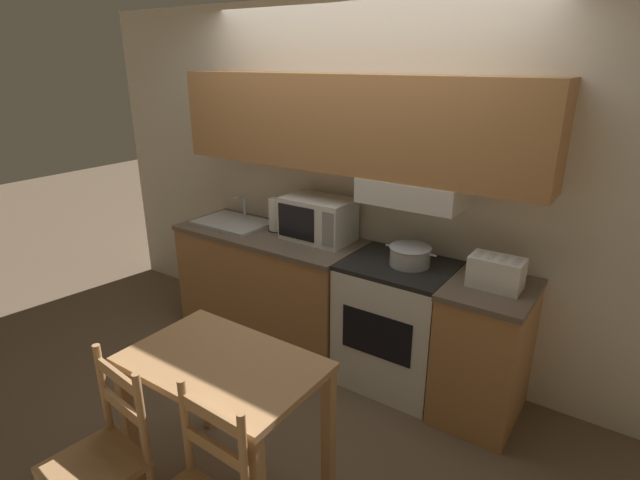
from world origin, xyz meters
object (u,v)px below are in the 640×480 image
Objects in this scene: microwave at (318,219)px; paper_towel_roll at (276,215)px; stove_range at (396,324)px; cooking_pot at (410,255)px; toaster at (496,272)px; chair_left_of_table at (102,460)px; sink_basin at (232,222)px; dining_table at (224,384)px.

paper_towel_roll is at bearing -176.76° from microwave.
cooking_pot is (0.06, 0.02, 0.51)m from stove_range.
paper_towel_roll reaches higher than toaster.
chair_left_of_table is at bearing -122.23° from toaster.
sink_basin reaches higher than chair_left_of_table.
microwave is 0.53× the size of dining_table.
sink_basin is 2.28× the size of paper_towel_roll.
toaster is 1.70m from paper_towel_roll.
chair_left_of_table reaches higher than stove_range.
paper_towel_roll is at bearing 177.62° from cooking_pot.
dining_table is (0.81, -1.41, -0.37)m from paper_towel_roll.
toaster reaches higher than dining_table.
chair_left_of_table is at bearing -106.56° from stove_range.
stove_range is at bearing 78.08° from dining_table.
stove_range is 1.75× the size of microwave.
stove_range is 0.93× the size of dining_table.
cooking_pot is 0.55m from toaster.
dining_table is (-0.90, -1.33, -0.34)m from toaster.
dining_table is at bearing -73.40° from microwave.
toaster is 0.54× the size of sink_basin.
chair_left_of_table is at bearing -74.51° from paper_towel_roll.
cooking_pot is 0.39× the size of chair_left_of_table.
stove_range is 1.94m from chair_left_of_table.
sink_basin is at bearing -168.54° from paper_towel_roll.
sink_basin reaches higher than dining_table.
dining_table is at bearing -47.95° from sink_basin.
paper_towel_roll reaches higher than dining_table.
chair_left_of_table is at bearing -85.46° from microwave.
dining_table is (0.43, -1.43, -0.40)m from microwave.
microwave is at bearing 172.71° from stove_range.
microwave is at bearing 175.71° from toaster.
paper_towel_roll is (0.39, 0.08, 0.11)m from sink_basin.
sink_basin is (-1.48, -0.01, 0.46)m from stove_range.
sink_basin reaches higher than toaster.
stove_range is 0.52m from cooking_pot.
toaster is at bearing 64.08° from chair_left_of_table.
dining_table is 1.06× the size of chair_left_of_table.
stove_range is 2.53× the size of cooking_pot.
dining_table is 0.62m from chair_left_of_table.
sink_basin is (-0.77, -0.10, -0.14)m from microwave.
stove_range is 2.85× the size of toaster.
paper_towel_roll is (-0.38, -0.02, -0.03)m from microwave.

